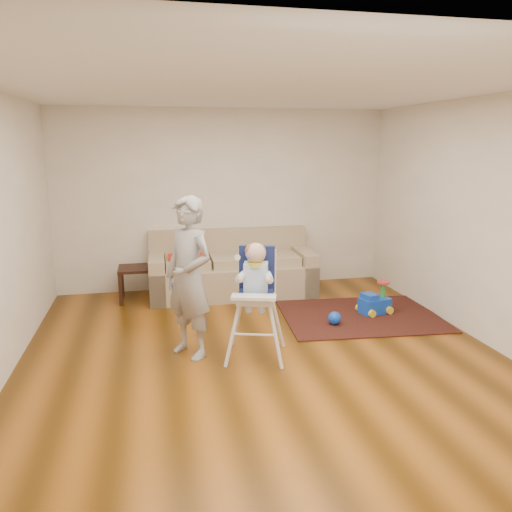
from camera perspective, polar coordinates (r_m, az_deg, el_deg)
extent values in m
plane|color=#462806|center=(5.35, 0.91, -11.45)|extent=(5.50, 5.50, 0.00)
cube|color=beige|center=(7.63, -3.72, 6.39)|extent=(5.00, 0.04, 2.70)
cube|color=beige|center=(6.02, 24.88, 3.53)|extent=(0.04, 5.50, 2.70)
cube|color=white|center=(4.90, 1.03, 18.70)|extent=(5.00, 5.50, 0.04)
cube|color=red|center=(7.19, -7.84, -0.08)|extent=(0.55, 0.36, 0.04)
cube|color=#330D0C|center=(6.65, 11.86, -6.69)|extent=(2.09, 1.64, 0.02)
sphere|color=blue|center=(6.24, 8.96, -7.02)|extent=(0.16, 0.16, 0.16)
cylinder|color=blue|center=(4.90, -0.52, -0.21)|extent=(0.05, 0.12, 0.01)
imported|color=#939496|center=(5.17, -7.68, -2.50)|extent=(0.70, 0.73, 1.68)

